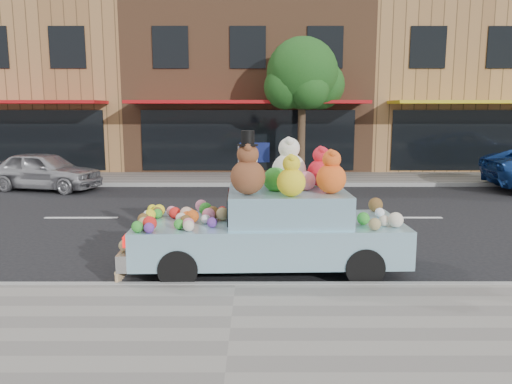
{
  "coord_description": "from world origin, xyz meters",
  "views": [
    {
      "loc": [
        0.3,
        -12.01,
        2.67
      ],
      "look_at": [
        0.31,
        -3.59,
        1.25
      ],
      "focal_mm": 35.0,
      "sensor_mm": 36.0,
      "label": 1
    }
  ],
  "objects": [
    {
      "name": "car_silver",
      "position": [
        -6.66,
        4.29,
        0.64
      ],
      "size": [
        4.01,
        2.4,
        1.28
      ],
      "primitive_type": "imported",
      "rotation": [
        0.0,
        0.0,
        1.32
      ],
      "color": "#B0AFB4",
      "rests_on": "ground"
    },
    {
      "name": "storefront_mid",
      "position": [
        0.0,
        11.97,
        3.64
      ],
      "size": [
        10.0,
        9.8,
        7.3
      ],
      "color": "brown",
      "rests_on": "ground"
    },
    {
      "name": "storefront_right",
      "position": [
        10.0,
        11.97,
        3.64
      ],
      "size": [
        10.0,
        9.8,
        7.3
      ],
      "color": "#9F7142",
      "rests_on": "ground"
    },
    {
      "name": "far_kerb",
      "position": [
        0.0,
        5.0,
        0.07
      ],
      "size": [
        60.0,
        0.12,
        0.13
      ],
      "primitive_type": "cube",
      "color": "gray",
      "rests_on": "ground"
    },
    {
      "name": "street_tree",
      "position": [
        2.03,
        6.55,
        3.69
      ],
      "size": [
        3.0,
        2.7,
        5.22
      ],
      "color": "#38281C",
      "rests_on": "ground"
    },
    {
      "name": "ground",
      "position": [
        0.0,
        0.0,
        0.0
      ],
      "size": [
        120.0,
        120.0,
        0.0
      ],
      "primitive_type": "plane",
      "color": "black",
      "rests_on": "ground"
    },
    {
      "name": "far_sidewalk",
      "position": [
        0.0,
        6.5,
        0.06
      ],
      "size": [
        60.0,
        3.0,
        0.12
      ],
      "primitive_type": "cube",
      "color": "gray",
      "rests_on": "ground"
    },
    {
      "name": "art_car",
      "position": [
        0.54,
        -4.04,
        0.81
      ],
      "size": [
        4.53,
        1.88,
        2.33
      ],
      "rotation": [
        0.0,
        0.0,
        0.03
      ],
      "color": "black",
      "rests_on": "ground"
    },
    {
      "name": "near_kerb",
      "position": [
        0.0,
        -5.0,
        0.07
      ],
      "size": [
        60.0,
        0.12,
        0.13
      ],
      "primitive_type": "cube",
      "color": "gray",
      "rests_on": "ground"
    },
    {
      "name": "storefront_left",
      "position": [
        -10.0,
        11.97,
        3.64
      ],
      "size": [
        10.0,
        9.8,
        7.3
      ],
      "color": "#9F7142",
      "rests_on": "ground"
    },
    {
      "name": "near_sidewalk",
      "position": [
        0.0,
        -6.5,
        0.06
      ],
      "size": [
        60.0,
        3.0,
        0.12
      ],
      "primitive_type": "cube",
      "color": "gray",
      "rests_on": "ground"
    }
  ]
}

